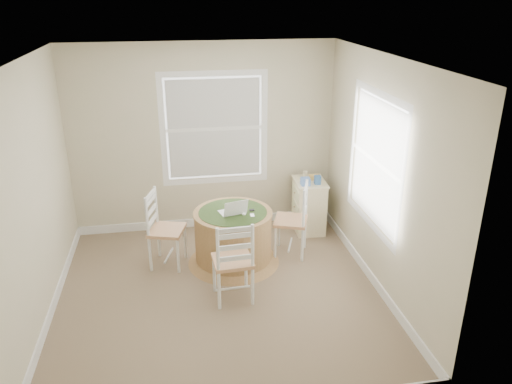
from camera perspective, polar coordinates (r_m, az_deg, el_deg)
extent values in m
cube|color=#7A644D|center=(5.79, -4.16, -11.61)|extent=(3.60, 3.60, 0.02)
cube|color=white|center=(4.85, -5.04, 15.05)|extent=(3.60, 3.60, 0.02)
cube|color=#C1BB98|center=(6.89, -6.03, 6.02)|extent=(3.60, 0.02, 2.60)
cube|color=#C1BB98|center=(3.57, -1.69, -10.13)|extent=(3.60, 0.02, 2.60)
cube|color=#C1BB98|center=(5.35, -24.23, -0.74)|extent=(0.02, 3.60, 2.60)
cube|color=#C1BB98|center=(5.62, 14.13, 1.67)|extent=(0.02, 3.60, 2.60)
cube|color=white|center=(7.31, -5.63, -3.39)|extent=(3.60, 0.02, 0.12)
cube|color=white|center=(5.90, -22.13, -11.89)|extent=(0.02, 3.60, 0.12)
cube|color=white|center=(6.15, 12.88, -9.22)|extent=(0.02, 3.60, 0.12)
cylinder|color=#A47649|center=(6.21, -2.62, -4.94)|extent=(0.95, 0.95, 0.61)
cone|color=#A47649|center=(6.37, -2.56, -7.67)|extent=(1.15, 1.15, 0.07)
cylinder|color=#A47649|center=(6.08, -2.67, -2.46)|extent=(0.97, 0.97, 0.03)
cylinder|color=#354B20|center=(6.08, -2.67, -2.32)|extent=(0.84, 0.84, 0.01)
cone|color=#354B20|center=(6.10, -2.66, -2.80)|extent=(0.93, 0.93, 0.10)
cube|color=white|center=(6.07, -2.76, -2.31)|extent=(0.34, 0.28, 0.02)
cube|color=silver|center=(6.07, -2.76, -2.23)|extent=(0.27, 0.18, 0.00)
cube|color=black|center=(5.92, -2.30, -1.86)|extent=(0.30, 0.14, 0.19)
ellipsoid|color=white|center=(6.01, -1.40, -2.48)|extent=(0.06, 0.09, 0.03)
cube|color=#B7BABF|center=(5.97, -0.43, -2.72)|extent=(0.05, 0.09, 0.02)
cube|color=black|center=(6.10, -0.48, -2.12)|extent=(0.06, 0.05, 0.02)
cube|color=#F7EFB9|center=(7.07, 6.07, -1.63)|extent=(0.41, 0.55, 0.73)
cube|color=#F7EFB9|center=(6.93, 6.20, 1.19)|extent=(0.44, 0.58, 0.02)
cube|color=beige|center=(7.13, 4.49, -3.31)|extent=(0.03, 0.45, 0.15)
cube|color=beige|center=(7.03, 4.55, -1.67)|extent=(0.03, 0.45, 0.15)
cube|color=beige|center=(6.95, 4.60, -0.07)|extent=(0.03, 0.45, 0.15)
cube|color=#5A81CE|center=(6.77, 5.68, 1.21)|extent=(0.13, 0.13, 0.10)
cube|color=#E5B250|center=(6.98, 6.72, 1.67)|extent=(0.15, 0.11, 0.06)
cube|color=#325E98|center=(6.81, 7.02, 1.40)|extent=(0.08, 0.08, 0.12)
cylinder|color=beige|center=(7.03, 5.66, 2.00)|extent=(0.07, 0.07, 0.09)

